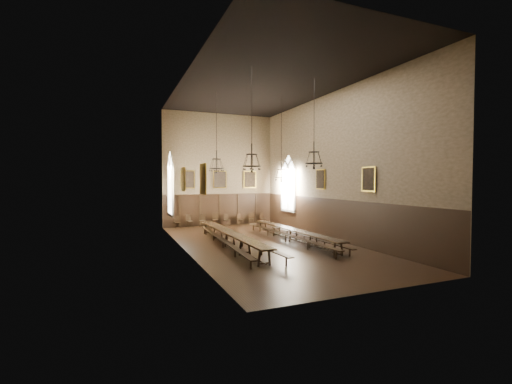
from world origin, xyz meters
TOP-DOWN VIEW (x-y plane):
  - floor at (0.00, 0.00)m, footprint 9.00×18.00m
  - ceiling at (0.00, 0.00)m, footprint 9.00×18.00m
  - wall_back at (0.00, 9.01)m, footprint 9.00×0.02m
  - wall_front at (0.00, -9.01)m, footprint 9.00×0.02m
  - wall_left at (-4.51, 0.00)m, footprint 0.02×18.00m
  - wall_right at (4.51, 0.00)m, footprint 0.02×18.00m
  - wainscot_panelling at (0.00, 0.00)m, footprint 9.00×18.00m
  - table_left at (-2.02, 0.13)m, footprint 0.73×10.39m
  - table_right at (1.95, 0.15)m, footprint 0.87×9.55m
  - bench_left_outer at (-2.49, -0.12)m, footprint 0.83×10.21m
  - bench_left_inner at (-1.42, -0.21)m, footprint 0.88×10.24m
  - bench_right_inner at (1.45, 0.18)m, footprint 0.56×10.52m
  - bench_right_outer at (2.45, -0.25)m, footprint 0.43×9.03m
  - chair_0 at (-3.48, 8.55)m, footprint 0.43×0.43m
  - chair_1 at (-2.53, 8.58)m, footprint 0.54×0.54m
  - chair_2 at (-1.54, 8.53)m, footprint 0.56×0.56m
  - chair_3 at (-0.48, 8.59)m, footprint 0.55×0.55m
  - chair_4 at (0.43, 8.47)m, footprint 0.46×0.46m
  - chair_5 at (1.58, 8.48)m, footprint 0.50×0.50m
  - chair_6 at (2.57, 8.49)m, footprint 0.53×0.53m
  - chair_7 at (3.61, 8.53)m, footprint 0.50×0.50m
  - chandelier_back_left at (-2.07, 2.53)m, footprint 0.88×0.88m
  - chandelier_back_right at (2.07, 2.00)m, footprint 0.83×0.83m
  - chandelier_front_left at (-1.80, -2.60)m, footprint 0.87×0.87m
  - chandelier_front_right at (1.92, -2.13)m, footprint 0.93×0.93m
  - portrait_back_0 at (-2.60, 8.88)m, footprint 1.10×0.12m
  - portrait_back_1 at (0.00, 8.88)m, footprint 1.10×0.12m
  - portrait_back_2 at (2.60, 8.88)m, footprint 1.10×0.12m
  - portrait_left_0 at (-4.38, 1.00)m, footprint 0.12×1.00m
  - portrait_left_1 at (-4.38, -3.50)m, footprint 0.12×1.00m
  - portrait_right_0 at (4.38, 1.00)m, footprint 0.12×1.00m
  - portrait_right_1 at (4.38, -3.50)m, footprint 0.12×1.00m
  - window_right at (4.43, 5.50)m, footprint 0.20×2.20m
  - window_left at (-4.43, 5.50)m, footprint 0.20×2.20m

SIDE VIEW (x-z plane):
  - floor at x=0.00m, z-range -0.02..0.00m
  - bench_right_outer at x=2.45m, z-range 0.06..0.46m
  - chair_5 at x=1.58m, z-range -0.17..0.70m
  - chair_7 at x=3.61m, z-range -0.17..0.70m
  - chair_0 at x=-3.48m, z-range -0.18..0.71m
  - chair_4 at x=0.43m, z-range -0.18..0.74m
  - chair_6 at x=2.57m, z-range -0.19..0.75m
  - bench_left_outer at x=-2.49m, z-range 0.06..0.52m
  - bench_left_inner at x=-1.42m, z-range 0.06..0.52m
  - chair_1 at x=-2.53m, z-range -0.19..0.79m
  - chair_2 at x=-1.54m, z-range -0.20..0.79m
  - bench_right_inner at x=1.45m, z-range 0.06..0.54m
  - chair_3 at x=-0.48m, z-range -0.21..0.83m
  - table_right at x=1.95m, z-range 0.00..0.74m
  - table_left at x=-2.02m, z-range 0.00..0.81m
  - wainscot_panelling at x=0.00m, z-range 0.00..2.50m
  - window_right at x=4.43m, z-range 1.10..5.70m
  - window_left at x=-4.43m, z-range 1.10..5.70m
  - portrait_back_0 at x=-2.60m, z-range 3.00..4.40m
  - portrait_back_1 at x=0.00m, z-range 3.00..4.40m
  - portrait_back_2 at x=2.60m, z-range 3.00..4.40m
  - portrait_left_0 at x=-4.38m, z-range 3.05..4.35m
  - portrait_left_1 at x=-4.38m, z-range 3.05..4.35m
  - portrait_right_0 at x=4.38m, z-range 3.05..4.35m
  - portrait_right_1 at x=4.38m, z-range 3.05..4.35m
  - chandelier_back_right at x=2.07m, z-range 1.49..6.84m
  - wall_back at x=0.00m, z-range 0.00..9.00m
  - wall_front at x=0.00m, z-range 0.00..9.00m
  - wall_left at x=-4.51m, z-range 0.00..9.00m
  - wall_right at x=4.51m, z-range 0.00..9.00m
  - chandelier_front_left at x=-1.80m, z-range 2.19..7.04m
  - chandelier_back_left at x=-2.07m, z-range 2.27..7.07m
  - chandelier_front_right at x=1.92m, z-range 2.50..7.13m
  - ceiling at x=0.00m, z-range 9.00..9.02m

